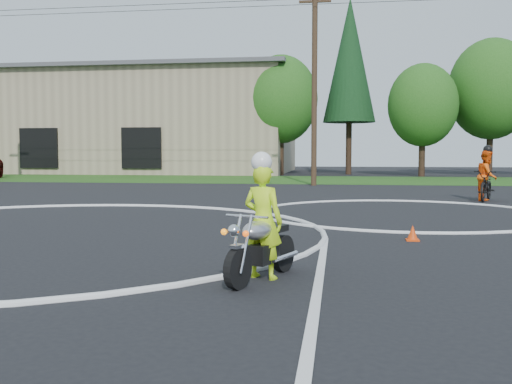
# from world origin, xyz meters

# --- Properties ---
(grass_strip) EXTENTS (120.00, 10.00, 0.02)m
(grass_strip) POSITION_xyz_m (0.00, 27.00, 0.01)
(grass_strip) COLOR #1E4714
(grass_strip) RESTS_ON ground
(course_markings) EXTENTS (19.05, 19.05, 0.12)m
(course_markings) POSITION_xyz_m (2.17, 4.35, 0.01)
(course_markings) COLOR silver
(course_markings) RESTS_ON ground
(primary_motorcycle) EXTENTS (0.87, 1.66, 0.92)m
(primary_motorcycle) POSITION_xyz_m (5.24, -0.72, 0.45)
(primary_motorcycle) COLOR black
(primary_motorcycle) RESTS_ON ground
(rider_primary_grp) EXTENTS (0.66, 0.55, 1.70)m
(rider_primary_grp) POSITION_xyz_m (5.25, -0.59, 0.82)
(rider_primary_grp) COLOR #CAFF1A
(rider_primary_grp) RESTS_ON ground
(rider_second_grp) EXTENTS (1.40, 2.14, 1.94)m
(rider_second_grp) POSITION_xyz_m (11.35, 12.62, 0.68)
(rider_second_grp) COLOR black
(rider_second_grp) RESTS_ON ground
(traffic_cones) EXTENTS (16.99, 13.99, 0.30)m
(traffic_cones) POSITION_xyz_m (5.85, 4.02, 0.14)
(traffic_cones) COLOR #EF410C
(traffic_cones) RESTS_ON ground
(warehouse) EXTENTS (41.00, 17.00, 8.30)m
(warehouse) POSITION_xyz_m (-18.00, 39.99, 4.16)
(warehouse) COLOR tan
(warehouse) RESTS_ON ground
(treeline) EXTENTS (38.20, 8.10, 14.52)m
(treeline) POSITION_xyz_m (14.78, 34.61, 6.62)
(treeline) COLOR #382619
(treeline) RESTS_ON ground
(utility_poles) EXTENTS (41.60, 1.12, 10.00)m
(utility_poles) POSITION_xyz_m (5.00, 21.00, 5.20)
(utility_poles) COLOR #473321
(utility_poles) RESTS_ON ground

